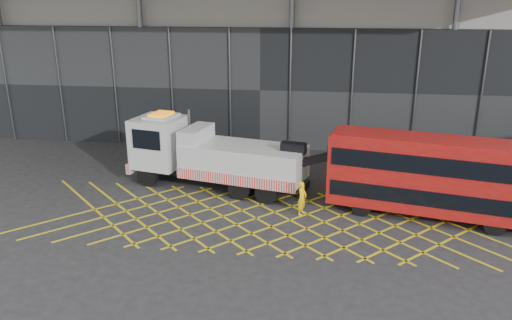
# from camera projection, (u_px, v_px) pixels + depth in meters

# --- Properties ---
(ground_plane) EXTENTS (120.00, 120.00, 0.00)m
(ground_plane) POSITION_uv_depth(u_px,v_px,m) (190.00, 215.00, 23.91)
(ground_plane) COLOR #262528
(road_markings) EXTENTS (24.76, 7.16, 0.01)m
(road_markings) POSITION_uv_depth(u_px,v_px,m) (273.00, 219.00, 23.42)
(road_markings) COLOR yellow
(road_markings) RESTS_ON ground_plane
(construction_building) EXTENTS (55.00, 23.97, 18.00)m
(construction_building) POSITION_uv_depth(u_px,v_px,m) (270.00, 9.00, 38.15)
(construction_building) COLOR #979691
(construction_building) RESTS_ON ground_plane
(recovery_truck) EXTENTS (11.42, 4.84, 3.97)m
(recovery_truck) POSITION_uv_depth(u_px,v_px,m) (210.00, 155.00, 26.83)
(recovery_truck) COLOR black
(recovery_truck) RESTS_ON ground_plane
(bus_towed) EXTENTS (9.75, 4.26, 3.87)m
(bus_towed) POSITION_uv_depth(u_px,v_px,m) (433.00, 174.00, 22.99)
(bus_towed) COLOR #9E0F0C
(bus_towed) RESTS_ON ground_plane
(worker) EXTENTS (0.59, 0.70, 1.65)m
(worker) POSITION_uv_depth(u_px,v_px,m) (302.00, 198.00, 23.73)
(worker) COLOR yellow
(worker) RESTS_ON ground_plane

